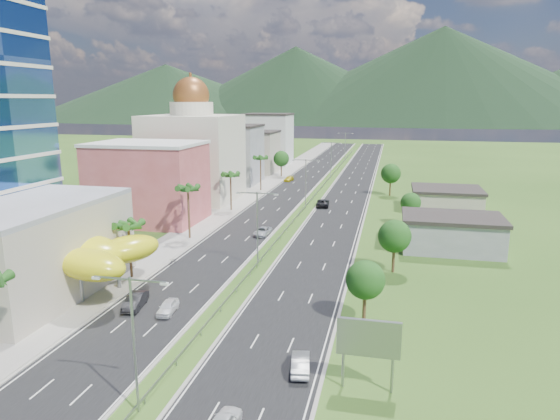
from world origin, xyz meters
The scene contains 36 objects.
ground centered at (0.00, 0.00, 0.00)m, with size 500.00×500.00×0.00m, color #2D5119.
road_left centered at (-7.50, 90.00, 0.02)m, with size 11.00×260.00×0.04m, color black.
road_right centered at (7.50, 90.00, 0.02)m, with size 11.00×260.00×0.04m, color black.
sidewalk_left centered at (-17.00, 90.00, 0.06)m, with size 7.00×260.00×0.12m, color gray.
median_guardrail centered at (0.00, 71.99, 0.62)m, with size 0.10×216.06×0.76m.
streetlight_median_a centered at (0.00, -25.00, 6.75)m, with size 6.04×0.25×11.00m.
streetlight_median_b centered at (0.00, 10.00, 6.75)m, with size 6.04×0.25×11.00m.
streetlight_median_c centered at (0.00, 50.00, 6.75)m, with size 6.04×0.25×11.00m.
streetlight_median_d centered at (0.00, 95.00, 6.75)m, with size 6.04×0.25×11.00m.
streetlight_median_e centered at (0.00, 140.00, 6.75)m, with size 6.04×0.25×11.00m.
lime_canopy centered at (-20.00, -4.00, 4.99)m, with size 18.00×15.00×7.40m.
pink_shophouse centered at (-28.00, 32.00, 7.50)m, with size 20.00×15.00×15.00m, color #B64C4A.
domed_building centered at (-28.00, 55.00, 11.35)m, with size 20.00×20.00×28.70m.
midrise_grey centered at (-27.00, 80.00, 8.00)m, with size 16.00×15.00×16.00m, color gray.
midrise_beige centered at (-27.00, 102.00, 6.50)m, with size 16.00×15.00×13.00m, color #AEA58F.
midrise_white centered at (-27.00, 125.00, 9.00)m, with size 16.00×15.00×18.00m, color silver.
billboard centered at (17.00, -18.00, 4.42)m, with size 5.20×0.35×6.20m.
shed_near centered at (28.00, 25.00, 2.50)m, with size 15.00×10.00×5.00m, color gray.
shed_far centered at (30.00, 55.00, 2.20)m, with size 14.00×12.00×4.40m, color #AEA58F.
palm_tree_b centered at (-15.50, 2.00, 7.06)m, with size 3.60×3.60×8.10m.
palm_tree_c centered at (-15.50, 22.00, 8.50)m, with size 3.60×3.60×9.60m.
palm_tree_d centered at (-15.50, 45.00, 7.54)m, with size 3.60×3.60×8.60m.
palm_tree_e centered at (-15.50, 70.00, 8.31)m, with size 3.60×3.60×9.40m.
leafy_tree_lfar centered at (-15.50, 95.00, 5.58)m, with size 4.90×4.90×8.05m.
leafy_tree_ra centered at (16.00, -5.00, 4.78)m, with size 4.20×4.20×6.90m.
leafy_tree_rb centered at (19.00, 12.00, 5.18)m, with size 4.55×4.55×7.47m.
leafy_tree_rc centered at (22.00, 40.00, 4.37)m, with size 3.85×3.85×6.33m.
leafy_tree_rd centered at (18.00, 70.00, 5.58)m, with size 4.90×4.90×8.05m.
mountain_ridge centered at (60.00, 450.00, 0.00)m, with size 860.00×140.00×90.00m, color black, non-canonical shape.
car_white_near_left centered at (-5.70, -7.64, 0.74)m, with size 1.65×4.09×1.39m, color white.
car_dark_left centered at (-10.00, -7.07, 0.86)m, with size 1.73×4.96×1.63m, color black.
car_silver_mid_left centered at (-3.62, 26.64, 0.72)m, with size 2.27×4.93×1.37m, color #B4B7BD.
car_yellow_far_left centered at (-11.32, 86.43, 0.72)m, with size 1.90×4.67×1.35m, color gold.
car_silver_right centered at (11.12, -16.46, 0.78)m, with size 1.58×4.52×1.49m, color #A6A9AE.
car_dark_far_right centered at (3.39, 53.25, 0.86)m, with size 2.74×5.93×1.65m, color black.
motorcycle centered at (-12.30, 8.20, 0.62)m, with size 0.55×1.83×1.17m, color black.
Camera 1 is at (18.18, -55.94, 23.55)m, focal length 32.00 mm.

